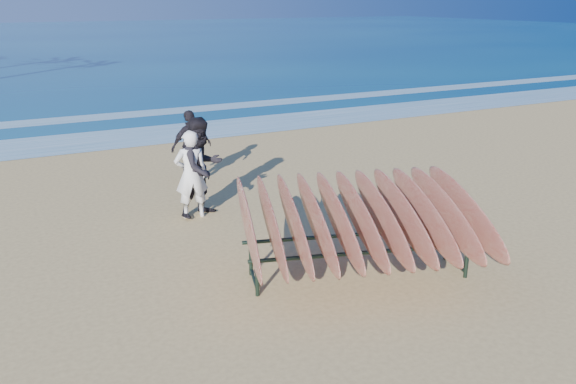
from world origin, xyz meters
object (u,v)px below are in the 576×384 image
(person_dark_a, at_px, (202,167))
(surfboard_rack, at_px, (360,218))
(person_white, at_px, (191,174))
(person_dark_b, at_px, (192,147))

(person_dark_a, bearing_deg, surfboard_rack, -92.87)
(person_dark_a, bearing_deg, person_white, 162.39)
(surfboard_rack, distance_m, person_dark_b, 5.51)
(person_white, xyz_separation_m, person_dark_b, (0.70, 2.04, -0.02))
(person_dark_a, bearing_deg, person_dark_b, 56.42)
(surfboard_rack, distance_m, person_white, 3.66)
(person_dark_b, bearing_deg, person_white, 63.40)
(surfboard_rack, relative_size, person_dark_b, 2.45)
(surfboard_rack, bearing_deg, person_dark_b, 112.51)
(person_white, xyz_separation_m, person_dark_a, (0.21, 0.01, 0.10))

